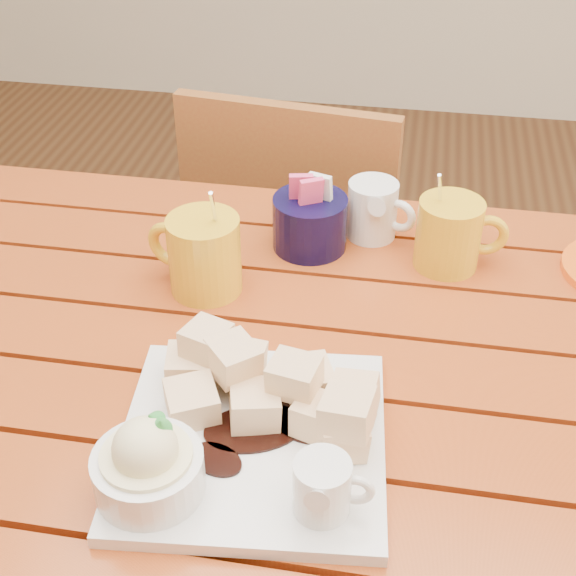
% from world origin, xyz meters
% --- Properties ---
extents(table, '(1.20, 0.79, 0.75)m').
position_xyz_m(table, '(0.00, 0.00, 0.64)').
color(table, '#8C3512').
rests_on(table, ground).
extents(dessert_plate, '(0.30, 0.30, 0.11)m').
position_xyz_m(dessert_plate, '(-0.00, -0.16, 0.78)').
color(dessert_plate, white).
rests_on(dessert_plate, table).
extents(coffee_mug_left, '(0.13, 0.09, 0.16)m').
position_xyz_m(coffee_mug_left, '(-0.11, 0.12, 0.80)').
color(coffee_mug_left, gold).
rests_on(coffee_mug_left, table).
extents(coffee_mug_right, '(0.13, 0.09, 0.15)m').
position_xyz_m(coffee_mug_right, '(0.20, 0.23, 0.80)').
color(coffee_mug_right, gold).
rests_on(coffee_mug_right, table).
extents(cream_pitcher, '(0.10, 0.09, 0.09)m').
position_xyz_m(cream_pitcher, '(0.09, 0.28, 0.79)').
color(cream_pitcher, white).
rests_on(cream_pitcher, table).
extents(sugar_caddy, '(0.10, 0.10, 0.11)m').
position_xyz_m(sugar_caddy, '(0.01, 0.24, 0.79)').
color(sugar_caddy, black).
rests_on(sugar_caddy, table).
extents(chair_far, '(0.44, 0.44, 0.84)m').
position_xyz_m(chair_far, '(-0.06, 0.62, 0.47)').
color(chair_far, brown).
rests_on(chair_far, ground).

